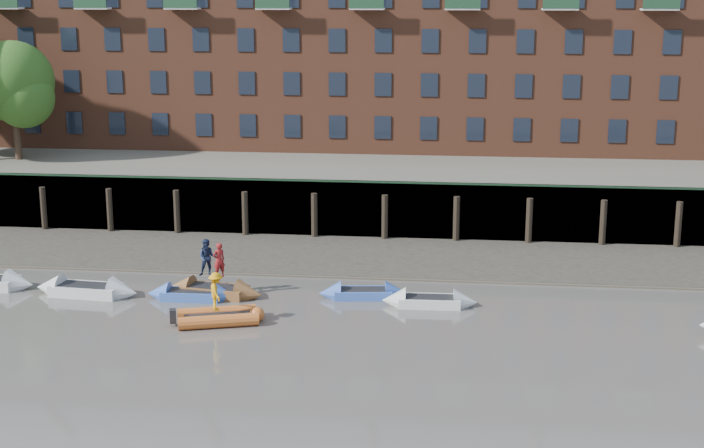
% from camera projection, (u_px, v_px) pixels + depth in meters
% --- Properties ---
extents(ground, '(220.00, 220.00, 0.00)m').
position_uv_depth(ground, '(277.00, 389.00, 34.43)').
color(ground, '#5E5852').
rests_on(ground, ground).
extents(foreshore, '(110.00, 8.00, 0.50)m').
position_uv_depth(foreshore, '(341.00, 256.00, 51.83)').
color(foreshore, '#3D382F').
rests_on(foreshore, ground).
extents(mud_band, '(110.00, 1.60, 0.10)m').
position_uv_depth(mud_band, '(333.00, 274.00, 48.55)').
color(mud_band, '#4C4336').
rests_on(mud_band, ground).
extents(river_wall, '(110.00, 1.23, 3.30)m').
position_uv_depth(river_wall, '(351.00, 209.00, 55.70)').
color(river_wall, '#2D2A26').
rests_on(river_wall, ground).
extents(bank_terrace, '(110.00, 28.00, 3.20)m').
position_uv_depth(bank_terrace, '(373.00, 168.00, 68.87)').
color(bank_terrace, '#5E594D').
rests_on(bank_terrace, ground).
extents(apartment_terrace, '(80.60, 15.56, 20.98)m').
position_uv_depth(apartment_terrace, '(375.00, 4.00, 67.25)').
color(apartment_terrace, brown).
rests_on(apartment_terrace, bank_terrace).
extents(rowboat_1, '(5.07, 1.86, 1.44)m').
position_uv_depth(rowboat_1, '(87.00, 290.00, 45.10)').
color(rowboat_1, silver).
rests_on(rowboat_1, ground).
extents(rowboat_2, '(4.14, 1.26, 1.20)m').
position_uv_depth(rowboat_2, '(192.00, 295.00, 44.54)').
color(rowboat_2, '#3B61BD').
rests_on(rowboat_2, ground).
extents(rowboat_3, '(4.77, 2.08, 1.34)m').
position_uv_depth(rowboat_3, '(215.00, 291.00, 45.00)').
color(rowboat_3, brown).
rests_on(rowboat_3, ground).
extents(rowboat_4, '(4.18, 1.67, 1.18)m').
position_uv_depth(rowboat_4, '(363.00, 293.00, 44.74)').
color(rowboat_4, '#3B61BD').
rests_on(rowboat_4, ground).
extents(rowboat_5, '(4.28, 1.36, 1.23)m').
position_uv_depth(rowboat_5, '(429.00, 301.00, 43.55)').
color(rowboat_5, silver).
rests_on(rowboat_5, ground).
extents(rib_tender, '(3.76, 2.66, 0.63)m').
position_uv_depth(rib_tender, '(221.00, 317.00, 41.31)').
color(rib_tender, '#C76124').
rests_on(rib_tender, ground).
extents(person_rower_a, '(0.70, 0.68, 1.61)m').
position_uv_depth(person_rower_a, '(219.00, 260.00, 44.66)').
color(person_rower_a, maroon).
rests_on(person_rower_a, rowboat_3).
extents(person_rower_b, '(0.95, 0.80, 1.74)m').
position_uv_depth(person_rower_b, '(207.00, 258.00, 44.83)').
color(person_rower_b, '#19233F').
rests_on(person_rower_b, rowboat_3).
extents(person_rib_crew, '(0.97, 1.20, 1.62)m').
position_uv_depth(person_rib_crew, '(216.00, 291.00, 41.01)').
color(person_rib_crew, orange).
rests_on(person_rib_crew, rib_tender).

